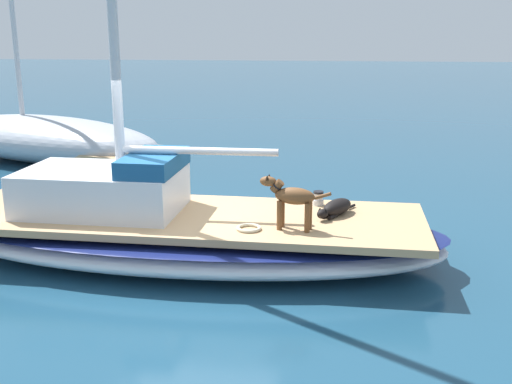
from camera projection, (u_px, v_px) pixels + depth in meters
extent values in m
plane|color=navy|center=(187.00, 258.00, 8.67)|extent=(120.00, 120.00, 0.00)
ellipsoid|color=white|center=(186.00, 239.00, 8.60)|extent=(2.65, 7.25, 0.56)
ellipsoid|color=navy|center=(186.00, 227.00, 8.56)|extent=(2.67, 7.29, 0.08)
cube|color=tan|center=(185.00, 217.00, 8.52)|extent=(2.19, 6.67, 0.10)
cylinder|color=silver|center=(198.00, 151.00, 8.27)|extent=(0.10, 2.20, 0.10)
cube|color=silver|center=(102.00, 190.00, 8.60)|extent=(1.45, 2.23, 0.60)
cube|color=navy|center=(154.00, 162.00, 8.40)|extent=(1.34, 0.73, 0.24)
ellipsoid|color=black|center=(337.00, 207.00, 8.44)|extent=(0.65, 0.54, 0.22)
ellipsoid|color=black|center=(323.00, 214.00, 8.17)|extent=(0.24, 0.22, 0.13)
cone|color=black|center=(326.00, 210.00, 8.13)|extent=(0.05, 0.05, 0.05)
cone|color=black|center=(320.00, 209.00, 8.18)|extent=(0.05, 0.05, 0.05)
cylinder|color=black|center=(333.00, 217.00, 8.27)|extent=(0.18, 0.14, 0.06)
cylinder|color=black|center=(325.00, 215.00, 8.34)|extent=(0.18, 0.14, 0.06)
cylinder|color=black|center=(351.00, 206.00, 8.76)|extent=(0.17, 0.13, 0.04)
ellipsoid|color=brown|center=(295.00, 196.00, 7.73)|extent=(0.31, 0.55, 0.22)
cylinder|color=brown|center=(279.00, 215.00, 7.78)|extent=(0.07, 0.07, 0.38)
cylinder|color=brown|center=(282.00, 213.00, 7.91)|extent=(0.07, 0.07, 0.38)
cylinder|color=brown|center=(307.00, 218.00, 7.68)|extent=(0.07, 0.07, 0.38)
cylinder|color=brown|center=(309.00, 215.00, 7.80)|extent=(0.07, 0.07, 0.38)
cylinder|color=brown|center=(277.00, 186.00, 7.77)|extent=(0.14, 0.20, 0.19)
ellipsoid|color=brown|center=(268.00, 181.00, 7.79)|extent=(0.17, 0.24, 0.13)
cone|color=black|center=(267.00, 178.00, 7.73)|extent=(0.05, 0.05, 0.06)
cone|color=black|center=(269.00, 176.00, 7.81)|extent=(0.05, 0.05, 0.06)
torus|color=black|center=(277.00, 186.00, 7.77)|extent=(0.15, 0.14, 0.10)
cylinder|color=brown|center=(323.00, 196.00, 7.62)|extent=(0.08, 0.23, 0.12)
cylinder|color=#B7B7BC|center=(318.00, 202.00, 8.92)|extent=(0.16, 0.16, 0.08)
cylinder|color=#B7B7BC|center=(318.00, 197.00, 8.90)|extent=(0.13, 0.13, 0.10)
cylinder|color=black|center=(318.00, 192.00, 8.88)|extent=(0.15, 0.15, 0.03)
torus|color=beige|center=(249.00, 228.00, 7.82)|extent=(0.32, 0.32, 0.04)
ellipsoid|color=#B2B7C1|center=(44.00, 139.00, 15.02)|extent=(4.38, 7.07, 1.12)
cube|color=tan|center=(45.00, 143.00, 15.04)|extent=(3.73, 6.29, 0.08)
cube|color=silver|center=(29.00, 130.00, 15.18)|extent=(1.86, 2.31, 0.52)
cube|color=navy|center=(80.00, 138.00, 14.48)|extent=(1.75, 2.27, 0.36)
cylinder|color=silver|center=(14.00, 32.00, 14.65)|extent=(0.12, 0.12, 5.31)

